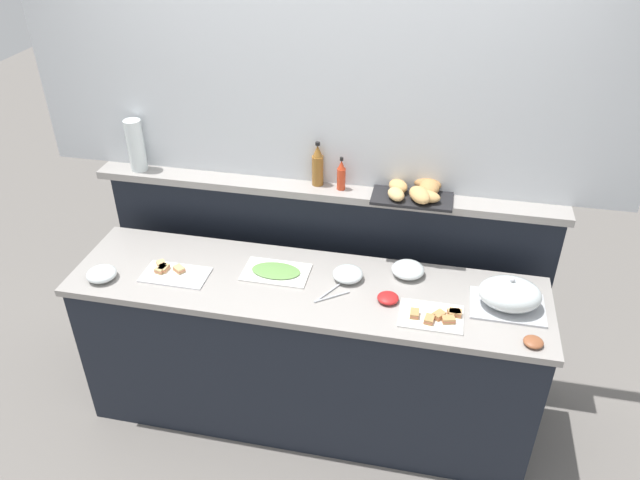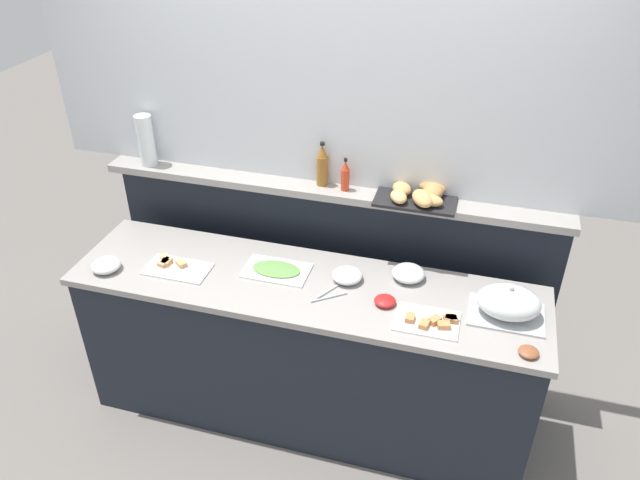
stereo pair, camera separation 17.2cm
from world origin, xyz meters
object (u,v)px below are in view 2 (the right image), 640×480
Objects in this scene: vinegar_bottle_amber at (322,166)px; bread_basket at (421,195)px; condiment_bowl_dark at (385,301)px; water_carafe at (146,140)px; serving_tongs at (326,296)px; glass_bowl_small at (106,266)px; hot_sauce_bottle at (345,176)px; cold_cuts_platter at (276,270)px; sandwich_platter_side at (430,321)px; glass_bowl_large at (408,274)px; condiment_bowl_cream at (529,352)px; serving_cloche at (508,303)px; sandwich_platter_front at (175,267)px; glass_bowl_medium at (347,276)px.

bread_basket is (0.51, -0.04, -0.07)m from vinegar_bottle_amber.
water_carafe is at bearing 162.42° from condiment_bowl_dark.
water_carafe is (-1.14, 0.47, 0.46)m from serving_tongs.
hot_sauce_bottle is (1.09, 0.57, 0.38)m from glass_bowl_small.
condiment_bowl_dark is 0.25× the size of bread_basket.
glass_bowl_small reaches higher than cold_cuts_platter.
sandwich_platter_side is 0.88× the size of cold_cuts_platter.
hot_sauce_bottle is at bearing 149.68° from glass_bowl_large.
condiment_bowl_cream is at bearing -34.87° from glass_bowl_large.
glass_bowl_large is at bearing 145.13° from condiment_bowl_cream.
sandwich_platter_side is 1.78× the size of glass_bowl_large.
serving_cloche reaches higher than glass_bowl_large.
sandwich_platter_front is at bearing -179.44° from condiment_bowl_dark.
condiment_bowl_cream is 0.49× the size of hot_sauce_bottle.
sandwich_platter_side is at bearing -13.20° from cold_cuts_platter.
cold_cuts_platter is 1.87× the size of hot_sauce_bottle.
sandwich_platter_front is 2.22× the size of glass_bowl_small.
sandwich_platter_front is at bearing -142.37° from vinegar_bottle_amber.
condiment_bowl_cream is (0.86, -0.30, -0.01)m from glass_bowl_medium.
water_carafe is (-0.98, -0.03, 0.04)m from vinegar_bottle_amber.
sandwich_platter_side is 0.72× the size of bread_basket.
cold_cuts_platter is at bearing -175.76° from glass_bowl_medium.
condiment_bowl_cream is at bearing -16.71° from water_carafe.
hot_sauce_bottle is 0.62× the size of water_carafe.
condiment_bowl_dark is at bearing 0.56° from sandwich_platter_front.
condiment_bowl_cream is 0.37× the size of vinegar_bottle_amber.
glass_bowl_small is 0.62× the size of vinegar_bottle_amber.
sandwich_platter_front is at bearing -53.09° from water_carafe.
glass_bowl_small is 2.05m from condiment_bowl_cream.
glass_bowl_medium reaches higher than serving_tongs.
condiment_bowl_dark is at bearing 4.19° from serving_tongs.
glass_bowl_medium is 1.22m from glass_bowl_small.
vinegar_bottle_amber is 0.52m from bread_basket.
water_carafe is at bearing 179.63° from bread_basket.
hot_sauce_bottle is (-0.03, 0.48, 0.40)m from serving_tongs.
glass_bowl_medium is (-0.43, 0.21, 0.02)m from sandwich_platter_side.
glass_bowl_large is at bearing 18.59° from glass_bowl_medium.
serving_cloche is 1.96m from glass_bowl_small.
water_carafe is at bearing 171.58° from glass_bowl_large.
vinegar_bottle_amber reaches higher than sandwich_platter_side.
water_carafe is at bearing 162.09° from sandwich_platter_side.
sandwich_platter_front is at bearing 176.93° from sandwich_platter_side.
sandwich_platter_side is 1.62m from glass_bowl_small.
glass_bowl_large is at bearing -8.42° from water_carafe.
sandwich_platter_front reaches higher than serving_tongs.
glass_bowl_medium is 0.54m from bread_basket.
glass_bowl_medium is at bearing 153.89° from sandwich_platter_side.
serving_cloche is at bearing -11.04° from water_carafe.
sandwich_platter_front is 1.73m from condiment_bowl_cream.
serving_cloche is 2.04× the size of serving_tongs.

